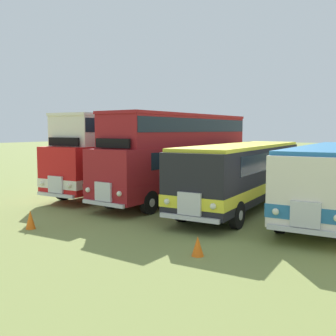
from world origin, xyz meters
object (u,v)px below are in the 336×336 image
Objects in this scene: cone_mid_row at (30,220)px; cone_far_end at (198,246)px; bus_third_in_row at (243,171)px; bus_first_in_row at (123,150)px; bus_second_in_row at (180,152)px; bus_fourth_in_row at (334,175)px.

cone_mid_row reaches higher than cone_far_end.
cone_far_end is (1.63, -7.45, -1.46)m from bus_third_in_row.
bus_first_in_row is at bearing 107.07° from cone_mid_row.
bus_first_in_row is 0.94× the size of bus_third_in_row.
bus_second_in_row is at bearing 124.27° from cone_far_end.
bus_first_in_row reaches higher than bus_third_in_row.
bus_second_in_row is at bearing 179.77° from bus_fourth_in_row.
bus_first_in_row is at bearing -179.95° from bus_fourth_in_row.
bus_fourth_in_row is 8.45m from cone_far_end.
bus_second_in_row is 8.99m from cone_mid_row.
cone_far_end is (5.49, -8.05, -2.18)m from bus_second_in_row.
bus_second_in_row is 9.98m from cone_far_end.
bus_first_in_row is 7.79m from bus_third_in_row.
cone_mid_row is (-1.24, -8.65, -2.12)m from bus_second_in_row.
cone_mid_row is (-8.96, -8.61, -1.40)m from bus_fourth_in_row.
bus_fourth_in_row reaches higher than cone_far_end.
bus_fourth_in_row is 12.51m from cone_mid_row.
cone_mid_row is at bearing -72.93° from bus_first_in_row.
bus_second_in_row is at bearing 171.17° from bus_third_in_row.
bus_third_in_row is 7.77m from cone_far_end.
bus_fourth_in_row is (11.60, 0.01, -0.71)m from bus_first_in_row.
bus_first_in_row is 18.08× the size of cone_far_end.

